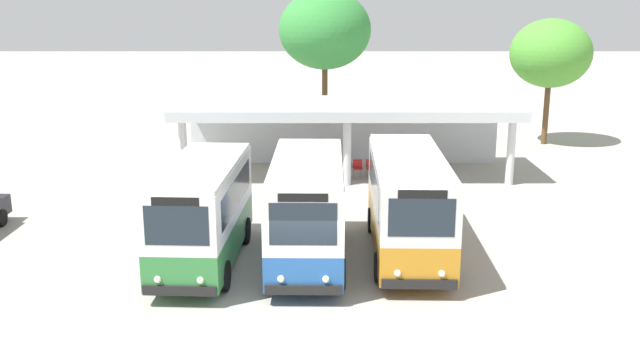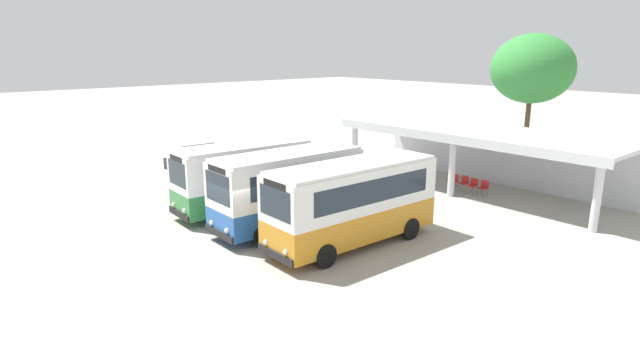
% 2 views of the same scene
% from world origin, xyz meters
% --- Properties ---
extents(ground_plane, '(180.00, 180.00, 0.00)m').
position_xyz_m(ground_plane, '(0.00, 0.00, 0.00)').
color(ground_plane, '#A39E93').
extents(city_bus_nearest_orange, '(2.50, 6.83, 3.29)m').
position_xyz_m(city_bus_nearest_orange, '(-3.30, 3.02, 1.82)').
color(city_bus_nearest_orange, black).
rests_on(city_bus_nearest_orange, ground).
extents(city_bus_second_in_row, '(2.42, 6.98, 3.38)m').
position_xyz_m(city_bus_second_in_row, '(-0.03, 3.18, 1.86)').
color(city_bus_second_in_row, black).
rests_on(city_bus_second_in_row, ground).
extents(city_bus_middle_cream, '(2.48, 7.56, 3.36)m').
position_xyz_m(city_bus_middle_cream, '(3.25, 3.86, 1.85)').
color(city_bus_middle_cream, black).
rests_on(city_bus_middle_cream, ground).
extents(parked_car_flank, '(1.90, 4.35, 1.62)m').
position_xyz_m(parked_car_flank, '(-12.30, 5.62, 0.83)').
color(parked_car_flank, black).
rests_on(parked_car_flank, ground).
extents(terminal_canopy, '(15.97, 5.26, 3.40)m').
position_xyz_m(terminal_canopy, '(1.59, 15.58, 2.63)').
color(terminal_canopy, silver).
rests_on(terminal_canopy, ground).
extents(waiting_chair_end_by_column, '(0.45, 0.45, 0.86)m').
position_xyz_m(waiting_chair_end_by_column, '(0.88, 14.10, 0.52)').
color(waiting_chair_end_by_column, slate).
rests_on(waiting_chair_end_by_column, ground).
extents(waiting_chair_second_from_end, '(0.45, 0.45, 0.86)m').
position_xyz_m(waiting_chair_second_from_end, '(1.51, 14.17, 0.52)').
color(waiting_chair_second_from_end, slate).
rests_on(waiting_chair_second_from_end, ground).
extents(waiting_chair_middle_seat, '(0.45, 0.45, 0.86)m').
position_xyz_m(waiting_chair_middle_seat, '(2.14, 14.09, 0.52)').
color(waiting_chair_middle_seat, slate).
rests_on(waiting_chair_middle_seat, ground).
extents(waiting_chair_fourth_seat, '(0.45, 0.45, 0.86)m').
position_xyz_m(waiting_chair_fourth_seat, '(2.77, 14.12, 0.52)').
color(waiting_chair_fourth_seat, slate).
rests_on(waiting_chair_fourth_seat, ground).
extents(roadside_tree_behind_canopy, '(5.15, 5.15, 8.61)m').
position_xyz_m(roadside_tree_behind_canopy, '(0.65, 22.20, 6.41)').
color(roadside_tree_behind_canopy, brown).
rests_on(roadside_tree_behind_canopy, ground).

